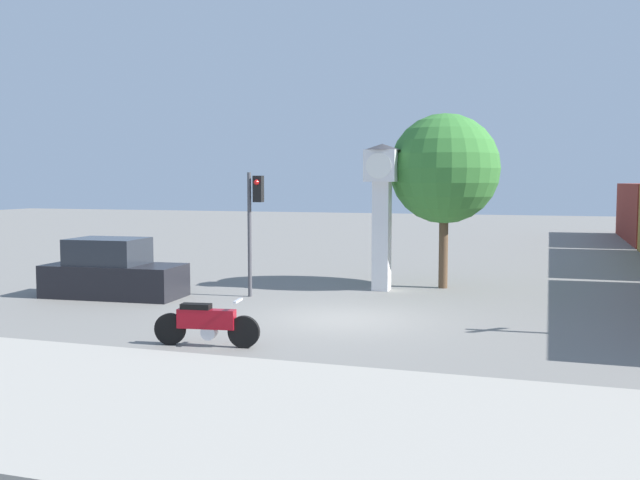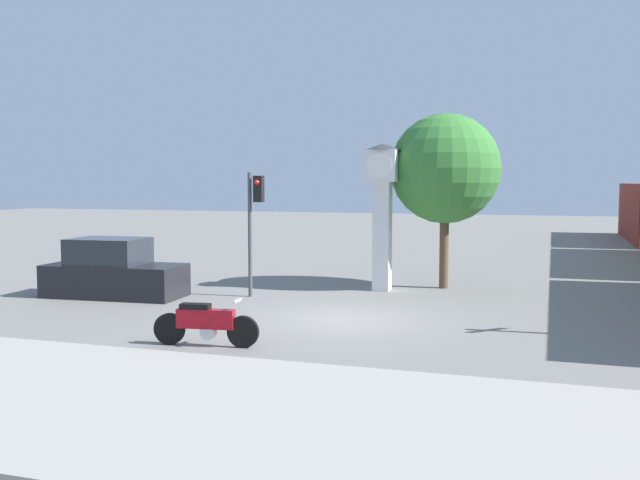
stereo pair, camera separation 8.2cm
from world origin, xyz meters
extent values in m
plane|color=slate|center=(0.00, 0.00, 0.00)|extent=(120.00, 120.00, 0.00)
cube|color=#9E998E|center=(0.00, -7.81, 0.05)|extent=(36.00, 6.00, 0.10)
cylinder|color=black|center=(-1.12, -3.70, 0.34)|extent=(0.70, 0.21, 0.69)
cylinder|color=black|center=(-2.76, -3.92, 0.34)|extent=(0.70, 0.21, 0.69)
cube|color=maroon|center=(-1.94, -3.81, 0.60)|extent=(1.29, 0.42, 0.41)
cube|color=black|center=(-2.17, -3.84, 0.86)|extent=(0.67, 0.35, 0.11)
cylinder|color=silver|center=(-1.88, -3.80, 0.31)|extent=(0.35, 0.27, 0.32)
cube|color=silver|center=(-1.24, -3.72, 1.01)|extent=(0.14, 0.51, 0.05)
cube|color=white|center=(-0.15, 5.08, 1.76)|extent=(0.53, 0.53, 3.52)
cube|color=white|center=(-0.15, 5.08, 4.03)|extent=(1.01, 1.01, 1.01)
cylinder|color=white|center=(-0.15, 4.56, 4.03)|extent=(0.81, 0.02, 0.81)
cone|color=#333338|center=(-0.15, 5.08, 4.64)|extent=(1.22, 1.22, 0.20)
cylinder|color=#47474C|center=(-3.71, 2.59, 1.90)|extent=(0.12, 0.12, 3.81)
cube|color=black|center=(-3.41, 2.59, 3.31)|extent=(0.28, 0.24, 0.80)
sphere|color=red|center=(-3.41, 2.44, 3.51)|extent=(0.16, 0.16, 0.16)
cylinder|color=brown|center=(1.69, 6.19, 1.25)|extent=(0.30, 0.30, 2.51)
sphere|color=#387A33|center=(1.69, 6.19, 3.95)|extent=(3.61, 3.61, 3.61)
cube|color=black|center=(-7.64, 1.27, 0.50)|extent=(4.31, 2.08, 1.00)
cube|color=#262B33|center=(-7.84, 1.25, 1.40)|extent=(2.31, 1.80, 0.80)
camera|label=1|loc=(4.99, -17.39, 3.53)|focal=40.00mm
camera|label=2|loc=(5.07, -17.37, 3.53)|focal=40.00mm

